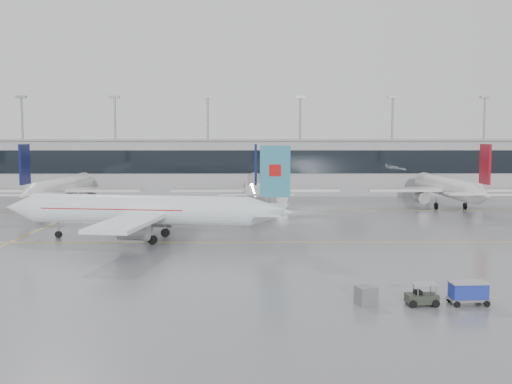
{
  "coord_description": "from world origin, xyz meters",
  "views": [
    {
      "loc": [
        -0.68,
        -68.37,
        12.62
      ],
      "look_at": [
        0.0,
        12.0,
        5.0
      ],
      "focal_mm": 40.0,
      "sensor_mm": 36.0,
      "label": 1
    }
  ],
  "objects_px": {
    "baggage_tug": "(422,298)",
    "gse_unit": "(366,295)",
    "baggage_cart": "(468,291)",
    "air_canada_jet": "(149,210)"
  },
  "relations": [
    {
      "from": "baggage_cart",
      "to": "gse_unit",
      "type": "relative_size",
      "value": 2.09
    },
    {
      "from": "baggage_tug",
      "to": "baggage_cart",
      "type": "distance_m",
      "value": 3.63
    },
    {
      "from": "baggage_cart",
      "to": "air_canada_jet",
      "type": "bearing_deg",
      "value": 133.56
    },
    {
      "from": "baggage_tug",
      "to": "gse_unit",
      "type": "xyz_separation_m",
      "value": [
        -4.18,
        0.23,
        0.1
      ]
    },
    {
      "from": "air_canada_jet",
      "to": "gse_unit",
      "type": "relative_size",
      "value": 26.47
    },
    {
      "from": "baggage_tug",
      "to": "baggage_cart",
      "type": "relative_size",
      "value": 1.2
    },
    {
      "from": "air_canada_jet",
      "to": "baggage_tug",
      "type": "height_order",
      "value": "air_canada_jet"
    },
    {
      "from": "baggage_tug",
      "to": "gse_unit",
      "type": "height_order",
      "value": "baggage_tug"
    },
    {
      "from": "gse_unit",
      "to": "baggage_tug",
      "type": "bearing_deg",
      "value": -21.27
    },
    {
      "from": "air_canada_jet",
      "to": "gse_unit",
      "type": "distance_m",
      "value": 34.98
    }
  ]
}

